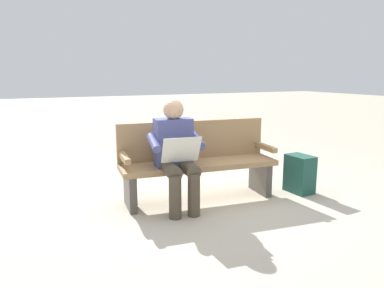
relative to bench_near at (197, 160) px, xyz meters
The scene contains 4 objects.
ground_plane 0.46m from the bench_near, 83.46° to the left, with size 40.00×40.00×0.00m, color #B7AD99.
bench_near is the anchor object (origin of this frame).
person_seated 0.43m from the bench_near, 29.45° to the left, with size 0.60×0.60×1.18m.
backpack 1.31m from the bench_near, 163.66° to the left, with size 0.28×0.35×0.46m.
Camera 1 is at (1.82, 3.61, 1.45)m, focal length 33.99 mm.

